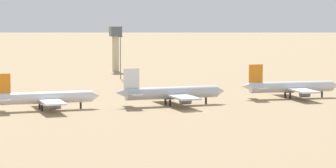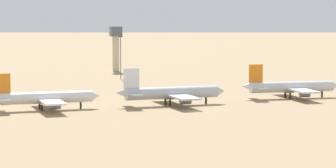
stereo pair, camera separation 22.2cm
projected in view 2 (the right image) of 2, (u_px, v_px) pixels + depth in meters
ground at (197, 112)px, 225.01m from camera, size 4000.00×4000.00×0.00m
ridge_center at (49, 9)px, 1372.99m from camera, size 350.72×338.23×60.78m
parked_jet_orange_3 at (44, 98)px, 227.74m from camera, size 33.00×27.70×10.91m
parked_jet_white_4 at (171, 93)px, 239.03m from camera, size 35.02×29.43×11.57m
parked_jet_orange_5 at (291, 87)px, 258.51m from camera, size 34.18×28.70×11.30m
control_tower at (116, 44)px, 370.87m from camera, size 5.20×5.20×21.10m
light_pole_west at (121, 54)px, 330.59m from camera, size 1.80×0.50×18.01m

